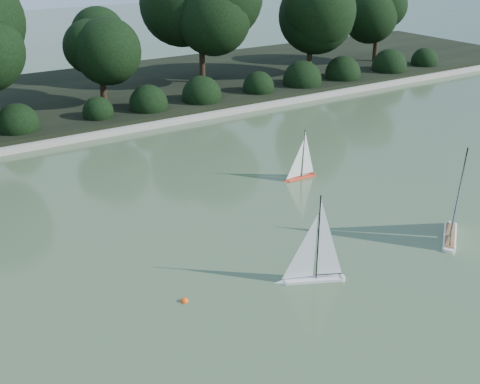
% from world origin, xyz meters
% --- Properties ---
extents(ground, '(80.00, 80.00, 0.00)m').
position_xyz_m(ground, '(0.00, 0.00, 0.00)').
color(ground, '#3E5130').
rests_on(ground, ground).
extents(pond_coping, '(40.00, 0.35, 0.18)m').
position_xyz_m(pond_coping, '(0.00, 9.00, 0.09)').
color(pond_coping, gray).
rests_on(pond_coping, ground).
extents(far_bank, '(40.00, 8.00, 0.30)m').
position_xyz_m(far_bank, '(0.00, 13.00, 0.15)').
color(far_bank, black).
rests_on(far_bank, ground).
extents(tree_line, '(26.31, 3.93, 4.39)m').
position_xyz_m(tree_line, '(1.23, 11.44, 2.64)').
color(tree_line, black).
rests_on(tree_line, ground).
extents(shrub_hedge, '(29.10, 1.10, 1.10)m').
position_xyz_m(shrub_hedge, '(0.00, 9.90, 0.45)').
color(shrub_hedge, black).
rests_on(shrub_hedge, ground).
extents(sailboat_white_a, '(1.14, 0.67, 1.64)m').
position_xyz_m(sailboat_white_a, '(0.09, -0.14, 0.26)').
color(sailboat_white_a, silver).
rests_on(sailboat_white_a, ground).
extents(sailboat_white_b, '(1.23, 1.01, 1.94)m').
position_xyz_m(sailboat_white_b, '(3.39, -0.32, 0.30)').
color(sailboat_white_b, white).
rests_on(sailboat_white_b, ground).
extents(sailboat_orange, '(0.93, 0.17, 1.27)m').
position_xyz_m(sailboat_orange, '(2.70, 3.49, 0.20)').
color(sailboat_orange, red).
rests_on(sailboat_orange, ground).
extents(race_buoy, '(0.13, 0.13, 0.13)m').
position_xyz_m(race_buoy, '(-1.91, 0.43, 0.00)').
color(race_buoy, '#FF500D').
rests_on(race_buoy, ground).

